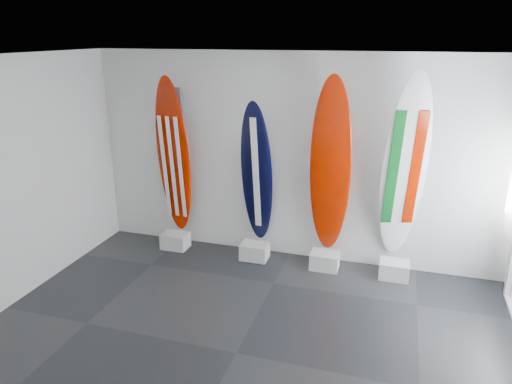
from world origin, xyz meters
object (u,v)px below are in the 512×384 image
(surfboard_italy, at_px, (404,169))
(surfboard_usa, at_px, (174,157))
(surfboard_navy, at_px, (257,174))
(surfboard_swiss, at_px, (330,167))

(surfboard_italy, bearing_deg, surfboard_usa, 164.97)
(surfboard_usa, height_order, surfboard_italy, surfboard_italy)
(surfboard_navy, relative_size, surfboard_swiss, 0.85)
(surfboard_swiss, distance_m, surfboard_italy, 0.96)
(surfboard_usa, xyz_separation_m, surfboard_italy, (3.32, 0.00, 0.08))
(surfboard_swiss, relative_size, surfboard_italy, 0.96)
(surfboard_swiss, xyz_separation_m, surfboard_italy, (0.96, 0.00, 0.04))
(surfboard_navy, distance_m, surfboard_italy, 2.03)
(surfboard_usa, bearing_deg, surfboard_navy, 5.75)
(surfboard_italy, bearing_deg, surfboard_navy, 164.97)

